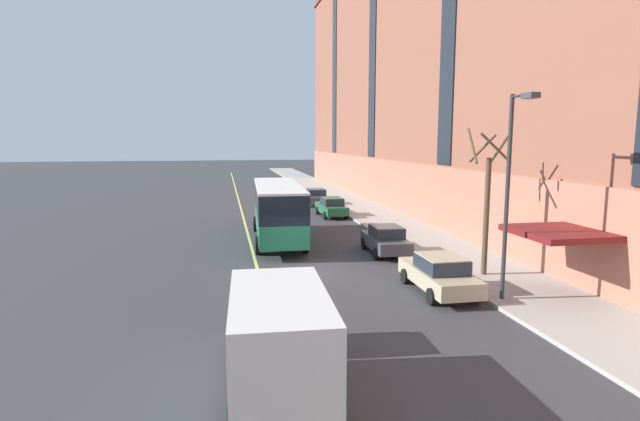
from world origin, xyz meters
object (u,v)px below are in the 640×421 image
parked_car_darkgray_3 (316,197)px  parked_car_champagne_4 (439,274)px  city_bus (278,208)px  box_truck (277,330)px  parked_car_green_1 (332,207)px  parked_car_darkgray_2 (386,240)px  street_tree_mid_block (486,202)px  street_lamp (511,178)px

parked_car_darkgray_3 → parked_car_champagne_4: same height
city_bus → box_truck: bearing=-96.3°
city_bus → parked_car_darkgray_3: bearing=71.8°
parked_car_green_1 → parked_car_darkgray_2: size_ratio=1.07×
city_bus → box_truck: (-2.00, -18.20, -0.46)m
city_bus → parked_car_champagne_4: city_bus is taller
parked_car_champagne_4 → parked_car_green_1: bearing=89.9°
parked_car_darkgray_3 → street_tree_mid_block: 26.37m
box_truck → street_tree_mid_block: street_tree_mid_block is taller
parked_car_darkgray_2 → box_truck: bearing=-118.1°
parked_car_champagne_4 → street_tree_mid_block: 4.31m
parked_car_darkgray_2 → box_truck: size_ratio=0.66×
box_truck → street_tree_mid_block: size_ratio=1.01×
parked_car_darkgray_2 → box_truck: (-7.38, -13.82, 0.80)m
parked_car_darkgray_3 → street_lamp: street_lamp is taller
street_tree_mid_block → city_bus: bearing=130.3°
parked_car_champagne_4 → street_lamp: (1.83, -1.85, 3.99)m
parked_car_darkgray_2 → parked_car_darkgray_3: same height
city_bus → parked_car_darkgray_3: size_ratio=2.43×
city_bus → parked_car_green_1: city_bus is taller
box_truck → parked_car_green_1: bearing=75.0°
parked_car_champagne_4 → box_truck: bearing=-137.2°
city_bus → parked_car_champagne_4: (5.30, -11.44, -1.26)m
parked_car_green_1 → box_truck: 28.36m
parked_car_green_1 → parked_car_darkgray_3: (0.05, 7.20, 0.00)m
parked_car_darkgray_3 → street_tree_mid_block: size_ratio=0.69×
parked_car_green_1 → box_truck: box_truck is taller
parked_car_darkgray_3 → box_truck: (-7.38, -34.58, 0.80)m
parked_car_darkgray_3 → street_lamp: (1.74, -29.68, 3.99)m
parked_car_champagne_4 → street_lamp: street_lamp is taller
city_bus → parked_car_darkgray_3: (5.38, 16.38, -1.26)m
parked_car_green_1 → street_tree_mid_block: 19.28m
parked_car_darkgray_3 → street_lamp: 29.99m
street_tree_mid_block → street_lamp: street_lamp is taller
parked_car_green_1 → parked_car_champagne_4: bearing=-90.1°
parked_car_green_1 → parked_car_champagne_4: size_ratio=0.99×
city_bus → parked_car_champagne_4: 12.67m
city_bus → street_lamp: 15.33m
parked_car_champagne_4 → box_truck: (-7.30, -6.76, 0.80)m
parked_car_green_1 → parked_car_darkgray_3: 7.20m
street_lamp → parked_car_champagne_4: bearing=134.6°
box_truck → parked_car_darkgray_2: bearing=61.9°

